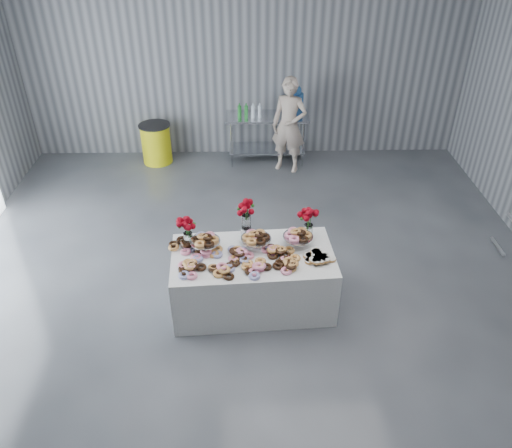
{
  "coord_description": "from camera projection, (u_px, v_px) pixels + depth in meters",
  "views": [
    {
      "loc": [
        -0.0,
        -4.46,
        4.29
      ],
      "look_at": [
        0.11,
        0.52,
        0.95
      ],
      "focal_mm": 35.0,
      "sensor_mm": 36.0,
      "label": 1
    }
  ],
  "objects": [
    {
      "name": "bouquet_left",
      "position": [
        187.0,
        225.0,
        5.8
      ],
      "size": [
        0.26,
        0.26,
        0.42
      ],
      "color": "white",
      "rests_on": "display_table"
    },
    {
      "name": "drink_bottles",
      "position": [
        250.0,
        111.0,
        8.84
      ],
      "size": [
        0.54,
        0.08,
        0.27
      ],
      "primitive_type": null,
      "color": "#268C33",
      "rests_on": "prep_table"
    },
    {
      "name": "bouquet_right",
      "position": [
        309.0,
        217.0,
        5.95
      ],
      "size": [
        0.26,
        0.26,
        0.42
      ],
      "color": "white",
      "rests_on": "display_table"
    },
    {
      "name": "display_table",
      "position": [
        253.0,
        279.0,
        6.03
      ],
      "size": [
        1.96,
        1.12,
        0.75
      ],
      "primitive_type": "cube",
      "rotation": [
        0.0,
        0.0,
        0.06
      ],
      "color": "white",
      "rests_on": "ground"
    },
    {
      "name": "person",
      "position": [
        289.0,
        126.0,
        8.75
      ],
      "size": [
        0.73,
        0.61,
        1.7
      ],
      "primitive_type": "imported",
      "rotation": [
        0.0,
        0.0,
        -0.38
      ],
      "color": "#CC8C93",
      "rests_on": "ground"
    },
    {
      "name": "bouquet_center",
      "position": [
        246.0,
        212.0,
        5.89
      ],
      "size": [
        0.26,
        0.26,
        0.57
      ],
      "color": "silver",
      "rests_on": "display_table"
    },
    {
      "name": "donut_mounds",
      "position": [
        253.0,
        254.0,
        5.75
      ],
      "size": [
        1.85,
        0.91,
        0.09
      ],
      "primitive_type": null,
      "rotation": [
        0.0,
        0.0,
        0.06
      ],
      "color": "#EA9D55",
      "rests_on": "display_table"
    },
    {
      "name": "trash_barrel",
      "position": [
        156.0,
        143.0,
        9.26
      ],
      "size": [
        0.58,
        0.58,
        0.74
      ],
      "rotation": [
        0.0,
        0.0,
        -0.41
      ],
      "color": "yellow",
      "rests_on": "ground"
    },
    {
      "name": "danish_pile",
      "position": [
        319.0,
        256.0,
        5.71
      ],
      "size": [
        0.48,
        0.48,
        0.11
      ],
      "primitive_type": null,
      "color": "white",
      "rests_on": "display_table"
    },
    {
      "name": "room_walls",
      "position": [
        216.0,
        102.0,
        4.67
      ],
      "size": [
        8.04,
        9.04,
        4.02
      ],
      "color": "gray",
      "rests_on": "ground"
    },
    {
      "name": "ground",
      "position": [
        248.0,
        312.0,
        6.09
      ],
      "size": [
        9.0,
        9.0,
        0.0
      ],
      "primitive_type": "plane",
      "color": "#35383D",
      "rests_on": "ground"
    },
    {
      "name": "cake_stand_mid",
      "position": [
        256.0,
        237.0,
        5.87
      ],
      "size": [
        0.36,
        0.36,
        0.17
      ],
      "color": "silver",
      "rests_on": "display_table"
    },
    {
      "name": "prep_table",
      "position": [
        267.0,
        130.0,
        9.16
      ],
      "size": [
        1.5,
        0.6,
        0.9
      ],
      "color": "silver",
      "rests_on": "ground"
    },
    {
      "name": "cake_stand_left",
      "position": [
        205.0,
        240.0,
        5.82
      ],
      "size": [
        0.36,
        0.36,
        0.17
      ],
      "color": "silver",
      "rests_on": "display_table"
    },
    {
      "name": "cake_stand_right",
      "position": [
        298.0,
        235.0,
        5.9
      ],
      "size": [
        0.36,
        0.36,
        0.17
      ],
      "color": "silver",
      "rests_on": "display_table"
    },
    {
      "name": "water_jug",
      "position": [
        295.0,
        102.0,
        8.87
      ],
      "size": [
        0.28,
        0.28,
        0.55
      ],
      "color": "#3979C4",
      "rests_on": "prep_table"
    }
  ]
}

